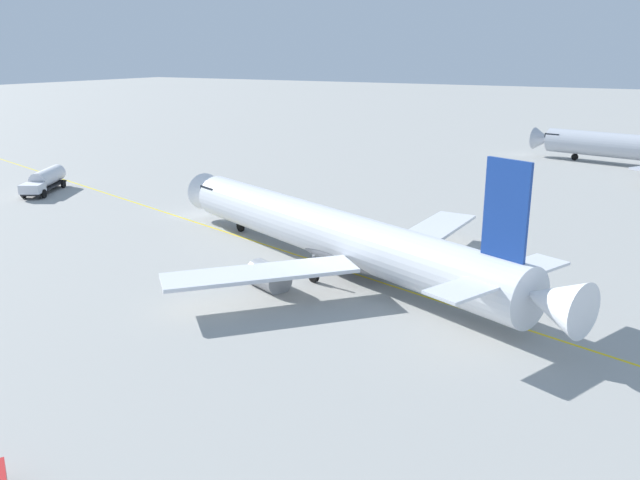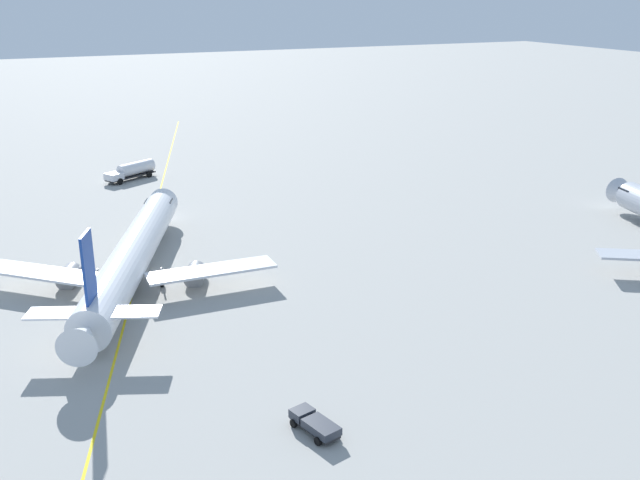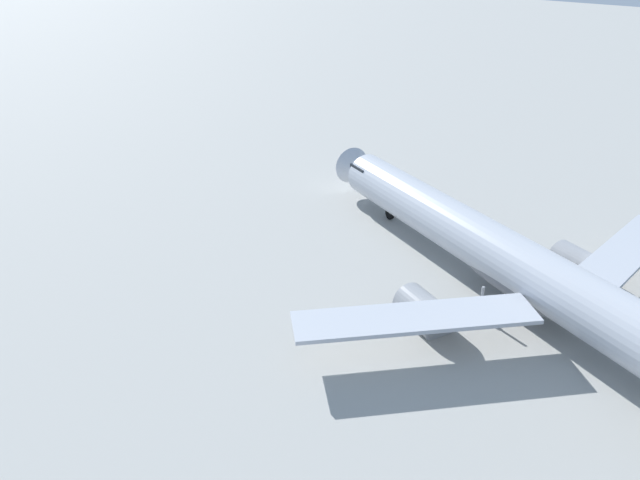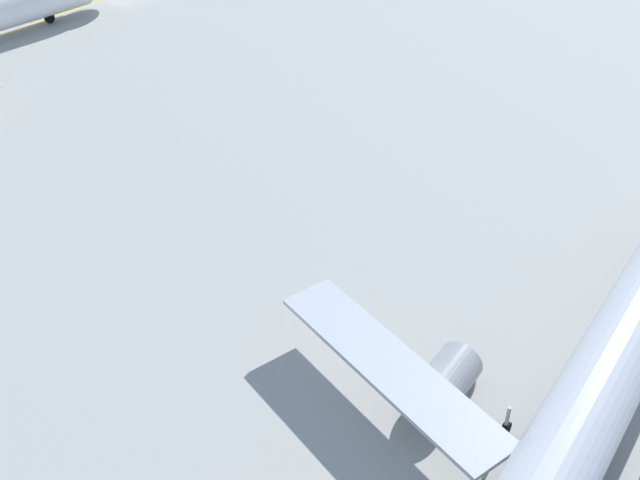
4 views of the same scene
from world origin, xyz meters
TOP-DOWN VIEW (x-y plane):
  - airliner_secondary at (24.44, 63.70)m, footprint 44.47×34.14m

SIDE VIEW (x-z plane):
  - airliner_secondary at x=24.44m, z-range -2.71..8.33m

